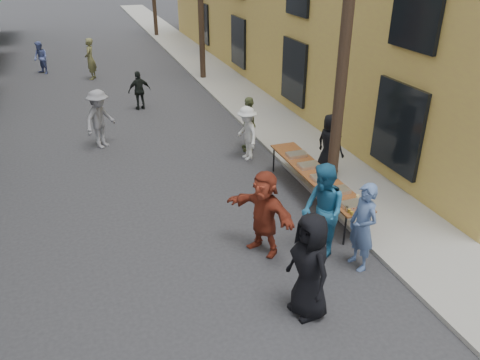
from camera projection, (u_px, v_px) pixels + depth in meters
ground at (193, 316)px, 7.97m from camera, size 120.00×120.00×0.00m
sidewalk at (218, 77)px, 22.05m from camera, size 2.20×60.00×0.10m
utility_pole_near at (349, 6)px, 9.73m from camera, size 0.26×0.26×9.00m
serving_table at (316, 175)px, 11.20m from camera, size 0.70×4.00×0.75m
catering_tray_sausage at (353, 204)px, 9.78m from camera, size 0.50×0.33×0.08m
catering_tray_foil_b at (338, 191)px, 10.33m from camera, size 0.50×0.33×0.08m
catering_tray_buns at (322, 177)px, 10.92m from camera, size 0.50×0.33×0.08m
catering_tray_foil_d at (309, 165)px, 11.50m from camera, size 0.50×0.33×0.08m
catering_tray_buns_end at (296, 155)px, 12.09m from camera, size 0.50×0.33×0.08m
condiment_jar_a at (352, 213)px, 9.46m from camera, size 0.07×0.07×0.08m
condiment_jar_b at (349, 211)px, 9.55m from camera, size 0.07×0.07×0.08m
condiment_jar_c at (347, 209)px, 9.63m from camera, size 0.07×0.07×0.08m
cup_stack at (368, 208)px, 9.62m from camera, size 0.08×0.08×0.12m
guest_front_a at (310, 266)px, 7.63m from camera, size 0.73×1.01×1.92m
guest_front_b at (363, 227)px, 8.81m from camera, size 0.48×0.69×1.79m
guest_front_c at (323, 211)px, 9.16m from camera, size 0.80×1.00×1.96m
guest_front_d at (247, 133)px, 13.45m from camera, size 0.66×1.06×1.59m
guest_front_e at (249, 124)px, 14.02m from camera, size 0.60×1.04×1.67m
guest_queue_back at (264, 213)px, 9.27m from camera, size 1.26×1.72×1.79m
server at (330, 144)px, 12.38m from camera, size 0.79×0.94×1.65m
passerby_left at (100, 119)px, 14.20m from camera, size 1.30×1.30×1.81m
passerby_mid at (140, 91)px, 17.56m from camera, size 0.90×0.49×1.46m
passerby_right at (90, 59)px, 21.47m from camera, size 0.62×0.78×1.86m
passerby_far at (41, 58)px, 22.45m from camera, size 0.90×0.94×1.52m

